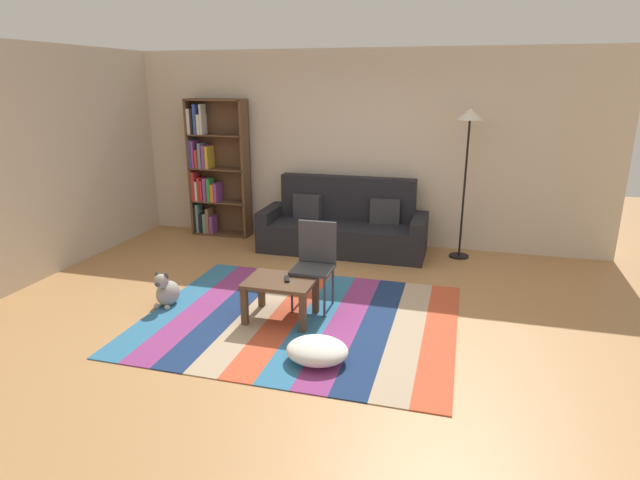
{
  "coord_description": "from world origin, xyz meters",
  "views": [
    {
      "loc": [
        1.4,
        -4.8,
        2.27
      ],
      "look_at": [
        -0.02,
        0.34,
        0.65
      ],
      "focal_mm": 29.4,
      "sensor_mm": 36.0,
      "label": 1
    }
  ],
  "objects_px": {
    "tv_remote": "(287,279)",
    "folding_chair": "(315,258)",
    "standing_lamp": "(469,135)",
    "pouf": "(317,351)",
    "couch": "(343,227)",
    "coffee_table": "(281,287)",
    "bookshelf": "(212,172)",
    "dog": "(167,291)"
  },
  "relations": [
    {
      "from": "tv_remote",
      "to": "folding_chair",
      "type": "bearing_deg",
      "value": 44.56
    },
    {
      "from": "standing_lamp",
      "to": "tv_remote",
      "type": "xyz_separation_m",
      "value": [
        -1.6,
        -2.45,
        -1.2
      ]
    },
    {
      "from": "standing_lamp",
      "to": "pouf",
      "type": "bearing_deg",
      "value": -109.09
    },
    {
      "from": "couch",
      "to": "pouf",
      "type": "height_order",
      "value": "couch"
    },
    {
      "from": "couch",
      "to": "coffee_table",
      "type": "distance_m",
      "value": 2.34
    },
    {
      "from": "pouf",
      "to": "tv_remote",
      "type": "relative_size",
      "value": 3.52
    },
    {
      "from": "couch",
      "to": "pouf",
      "type": "distance_m",
      "value": 3.08
    },
    {
      "from": "standing_lamp",
      "to": "folding_chair",
      "type": "height_order",
      "value": "standing_lamp"
    },
    {
      "from": "bookshelf",
      "to": "tv_remote",
      "type": "bearing_deg",
      "value": -51.55
    },
    {
      "from": "coffee_table",
      "to": "dog",
      "type": "distance_m",
      "value": 1.28
    },
    {
      "from": "pouf",
      "to": "folding_chair",
      "type": "xyz_separation_m",
      "value": [
        -0.33,
        1.1,
        0.43
      ]
    },
    {
      "from": "coffee_table",
      "to": "pouf",
      "type": "height_order",
      "value": "coffee_table"
    },
    {
      "from": "standing_lamp",
      "to": "coffee_table",
      "type": "bearing_deg",
      "value": -124.09
    },
    {
      "from": "bookshelf",
      "to": "coffee_table",
      "type": "height_order",
      "value": "bookshelf"
    },
    {
      "from": "tv_remote",
      "to": "pouf",
      "type": "bearing_deg",
      "value": -75.75
    },
    {
      "from": "folding_chair",
      "to": "dog",
      "type": "bearing_deg",
      "value": -108.8
    },
    {
      "from": "bookshelf",
      "to": "pouf",
      "type": "height_order",
      "value": "bookshelf"
    },
    {
      "from": "bookshelf",
      "to": "coffee_table",
      "type": "xyz_separation_m",
      "value": [
        2.01,
        -2.62,
        -0.62
      ]
    },
    {
      "from": "tv_remote",
      "to": "bookshelf",
      "type": "bearing_deg",
      "value": 107.34
    },
    {
      "from": "folding_chair",
      "to": "tv_remote",
      "type": "bearing_deg",
      "value": -58.19
    },
    {
      "from": "pouf",
      "to": "dog",
      "type": "height_order",
      "value": "dog"
    },
    {
      "from": "tv_remote",
      "to": "folding_chair",
      "type": "relative_size",
      "value": 0.17
    },
    {
      "from": "coffee_table",
      "to": "standing_lamp",
      "type": "distance_m",
      "value": 3.24
    },
    {
      "from": "bookshelf",
      "to": "folding_chair",
      "type": "distance_m",
      "value": 3.19
    },
    {
      "from": "dog",
      "to": "standing_lamp",
      "type": "bearing_deg",
      "value": 40.07
    },
    {
      "from": "couch",
      "to": "bookshelf",
      "type": "xyz_separation_m",
      "value": [
        -2.1,
        0.28,
        0.63
      ]
    },
    {
      "from": "coffee_table",
      "to": "dog",
      "type": "xyz_separation_m",
      "value": [
        -1.27,
        -0.01,
        -0.18
      ]
    },
    {
      "from": "standing_lamp",
      "to": "dog",
      "type": "bearing_deg",
      "value": -139.93
    },
    {
      "from": "dog",
      "to": "tv_remote",
      "type": "distance_m",
      "value": 1.36
    },
    {
      "from": "coffee_table",
      "to": "dog",
      "type": "height_order",
      "value": "coffee_table"
    },
    {
      "from": "dog",
      "to": "standing_lamp",
      "type": "xyz_separation_m",
      "value": [
        2.93,
        2.47,
        1.47
      ]
    },
    {
      "from": "couch",
      "to": "coffee_table",
      "type": "height_order",
      "value": "couch"
    },
    {
      "from": "couch",
      "to": "folding_chair",
      "type": "distance_m",
      "value": 1.95
    },
    {
      "from": "couch",
      "to": "tv_remote",
      "type": "distance_m",
      "value": 2.32
    },
    {
      "from": "coffee_table",
      "to": "standing_lamp",
      "type": "height_order",
      "value": "standing_lamp"
    },
    {
      "from": "coffee_table",
      "to": "tv_remote",
      "type": "relative_size",
      "value": 4.45
    },
    {
      "from": "couch",
      "to": "dog",
      "type": "distance_m",
      "value": 2.71
    },
    {
      "from": "coffee_table",
      "to": "tv_remote",
      "type": "distance_m",
      "value": 0.11
    },
    {
      "from": "couch",
      "to": "tv_remote",
      "type": "xyz_separation_m",
      "value": [
        -0.03,
        -2.32,
        0.09
      ]
    },
    {
      "from": "pouf",
      "to": "standing_lamp",
      "type": "distance_m",
      "value": 3.68
    },
    {
      "from": "folding_chair",
      "to": "standing_lamp",
      "type": "bearing_deg",
      "value": 111.44
    },
    {
      "from": "dog",
      "to": "tv_remote",
      "type": "bearing_deg",
      "value": 0.83
    }
  ]
}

